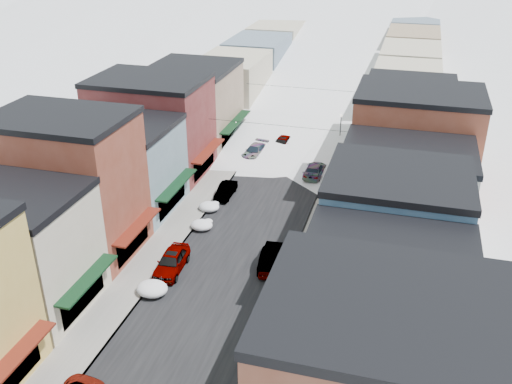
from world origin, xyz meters
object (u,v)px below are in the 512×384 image
Objects in this scene: car_silver_sedan at (171,261)px; car_green_sedan at (272,257)px; car_dark_hatch at (226,190)px; streetlamp_near at (288,258)px; trash_can at (282,286)px.

car_silver_sedan is 8.44m from car_green_sedan.
car_dark_hatch is (0.00, 14.31, -0.19)m from car_silver_sedan.
car_dark_hatch is 17.14m from streetlamp_near.
car_silver_sedan is 14.31m from car_dark_hatch.
streetlamp_near is (9.79, 0.38, 1.84)m from car_silver_sedan.
trash_can is at bearing -57.55° from car_dark_hatch.
car_green_sedan is at bearing 17.11° from car_silver_sedan.
car_green_sedan is 3.94m from trash_can.
car_dark_hatch reaches higher than trash_can.
streetlamp_near is at bearing 77.64° from trash_can.
car_green_sedan is at bearing 115.42° from trash_can.
car_silver_sedan is 9.97m from streetlamp_near.
streetlamp_near is (1.90, -2.60, 1.88)m from car_green_sedan.
car_green_sedan is at bearing -55.46° from car_dark_hatch.
streetlamp_near is (9.79, -13.92, 2.03)m from car_dark_hatch.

